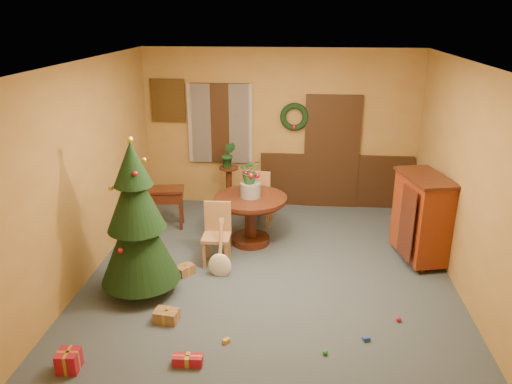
# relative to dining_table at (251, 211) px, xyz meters

# --- Properties ---
(room_envelope) EXTENTS (5.50, 5.50, 5.50)m
(room_envelope) POSITION_rel_dining_table_xyz_m (0.58, 1.73, 0.57)
(room_envelope) COLOR #33414B
(room_envelope) RESTS_ON ground
(dining_table) EXTENTS (1.14, 1.14, 0.78)m
(dining_table) POSITION_rel_dining_table_xyz_m (0.00, 0.00, 0.00)
(dining_table) COLOR black
(dining_table) RESTS_ON floor
(urn) EXTENTS (0.31, 0.31, 0.23)m
(urn) POSITION_rel_dining_table_xyz_m (0.00, -0.00, 0.35)
(urn) COLOR slate
(urn) RESTS_ON dining_table
(centerpiece_plant) EXTENTS (0.35, 0.30, 0.38)m
(centerpiece_plant) POSITION_rel_dining_table_xyz_m (0.00, -0.00, 0.66)
(centerpiece_plant) COLOR #1E4C23
(centerpiece_plant) RESTS_ON urn
(chair_near) EXTENTS (0.40, 0.40, 0.91)m
(chair_near) POSITION_rel_dining_table_xyz_m (-0.42, -0.66, -0.06)
(chair_near) COLOR #9B6B3E
(chair_near) RESTS_ON floor
(chair_far) EXTENTS (0.48, 0.48, 1.00)m
(chair_far) POSITION_rel_dining_table_xyz_m (0.07, 0.74, -0.01)
(chair_far) COLOR #9B6B3E
(chair_far) RESTS_ON floor
(guitar) EXTENTS (0.35, 0.51, 0.74)m
(guitar) POSITION_rel_dining_table_xyz_m (-0.32, -1.09, -0.17)
(guitar) COLOR #F4E5CC
(guitar) RESTS_ON floor
(plant_stand) EXTENTS (0.35, 0.35, 0.89)m
(plant_stand) POSITION_rel_dining_table_xyz_m (-0.50, 1.17, 0.01)
(plant_stand) COLOR black
(plant_stand) RESTS_ON floor
(stand_plant) EXTENTS (0.26, 0.21, 0.46)m
(stand_plant) POSITION_rel_dining_table_xyz_m (-0.50, 1.17, 0.57)
(stand_plant) COLOR #19471E
(stand_plant) RESTS_ON plant_stand
(christmas_tree) EXTENTS (1.02, 1.02, 2.10)m
(christmas_tree) POSITION_rel_dining_table_xyz_m (-1.28, -1.59, 0.45)
(christmas_tree) COLOR #382111
(christmas_tree) RESTS_ON floor
(writing_desk) EXTENTS (0.84, 0.51, 0.70)m
(writing_desk) POSITION_rel_dining_table_xyz_m (-1.57, 0.48, -0.02)
(writing_desk) COLOR black
(writing_desk) RESTS_ON floor
(sideboard) EXTENTS (0.76, 1.12, 1.31)m
(sideboard) POSITION_rel_dining_table_xyz_m (2.52, -0.34, 0.15)
(sideboard) COLOR #551E09
(sideboard) RESTS_ON floor
(gift_a) EXTENTS (0.30, 0.23, 0.15)m
(gift_a) POSITION_rel_dining_table_xyz_m (-0.79, -2.23, -0.47)
(gift_a) COLOR brown
(gift_a) RESTS_ON floor
(gift_b) EXTENTS (0.23, 0.23, 0.22)m
(gift_b) POSITION_rel_dining_table_xyz_m (-1.57, -3.16, -0.44)
(gift_b) COLOR maroon
(gift_b) RESTS_ON floor
(gift_c) EXTENTS (0.29, 0.30, 0.14)m
(gift_c) POSITION_rel_dining_table_xyz_m (-0.82, -1.10, -0.48)
(gift_c) COLOR brown
(gift_c) RESTS_ON floor
(gift_d) EXTENTS (0.32, 0.14, 0.11)m
(gift_d) POSITION_rel_dining_table_xyz_m (-0.37, -2.97, -0.49)
(gift_d) COLOR maroon
(gift_d) RESTS_ON floor
(toy_a) EXTENTS (0.09, 0.08, 0.05)m
(toy_a) POSITION_rel_dining_table_xyz_m (1.55, -2.40, -0.52)
(toy_a) COLOR #2546A1
(toy_a) RESTS_ON floor
(toy_b) EXTENTS (0.06, 0.06, 0.06)m
(toy_b) POSITION_rel_dining_table_xyz_m (1.08, -2.68, -0.52)
(toy_b) COLOR #278F40
(toy_b) RESTS_ON floor
(toy_c) EXTENTS (0.09, 0.09, 0.05)m
(toy_c) POSITION_rel_dining_table_xyz_m (-0.02, -2.58, -0.52)
(toy_c) COLOR #C08D24
(toy_c) RESTS_ON floor
(toy_d) EXTENTS (0.06, 0.06, 0.06)m
(toy_d) POSITION_rel_dining_table_xyz_m (1.98, -1.99, -0.52)
(toy_d) COLOR red
(toy_d) RESTS_ON floor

